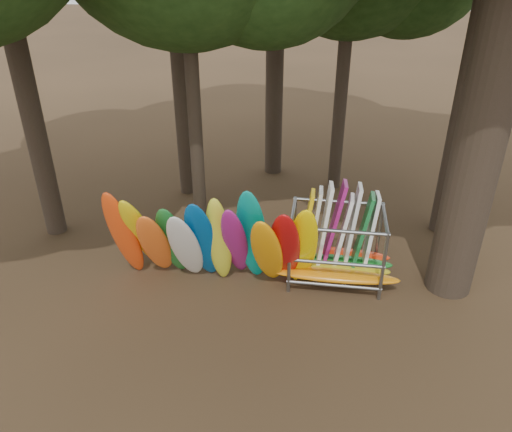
# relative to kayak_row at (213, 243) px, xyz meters

# --- Properties ---
(ground) EXTENTS (120.00, 120.00, 0.00)m
(ground) POSITION_rel_kayak_row_xyz_m (0.71, -0.13, -1.35)
(ground) COLOR #47331E
(ground) RESTS_ON ground
(lake) EXTENTS (160.00, 160.00, 0.00)m
(lake) POSITION_rel_kayak_row_xyz_m (0.71, 59.87, -1.35)
(lake) COLOR gray
(lake) RESTS_ON ground
(kayak_row) EXTENTS (5.19, 2.30, 3.18)m
(kayak_row) POSITION_rel_kayak_row_xyz_m (0.00, 0.00, 0.00)
(kayak_row) COLOR #E64110
(kayak_row) RESTS_ON ground
(storage_rack) EXTENTS (3.24, 1.54, 2.59)m
(storage_rack) POSITION_rel_kayak_row_xyz_m (2.95, 0.90, -0.46)
(storage_rack) COLOR slate
(storage_rack) RESTS_ON ground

